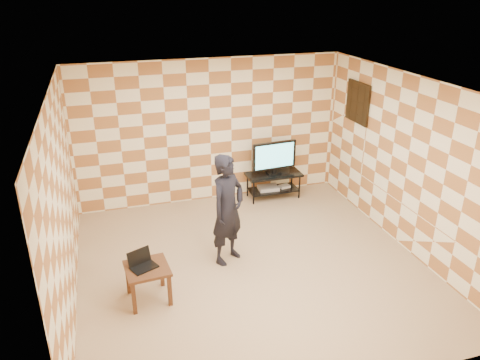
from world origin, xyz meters
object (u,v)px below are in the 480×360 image
Objects in this scene: tv_stand at (273,180)px; tv at (274,156)px; side_table at (147,273)px; person at (228,210)px.

tv is at bearing -94.74° from tv_stand.
tv_stand and side_table have the same top height.
side_table is at bearing -137.10° from tv_stand.
side_table is 1.49m from person.
tv is at bearing 17.89° from person.
tv_stand is 2.43m from person.
tv_stand is 0.49m from tv.
person is (1.27, 0.63, 0.44)m from side_table.
person reaches higher than tv.
tv is 2.38m from person.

